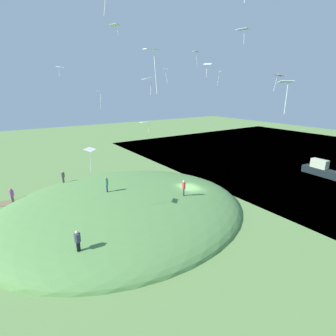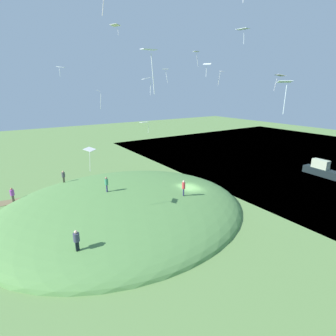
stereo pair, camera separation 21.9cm
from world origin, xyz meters
The scene contains 23 objects.
ground_plane centered at (0.00, 0.00, 0.00)m, with size 160.00×160.00×0.00m, color #608546.
lake_water centered at (-35.65, 0.00, -0.20)m, with size 59.89×80.00×0.40m, color #335E78.
grass_hill centered at (8.02, -2.37, 0.00)m, with size 28.77×25.13×4.53m, color #558545.
boat_on_lake centered at (-23.99, 4.33, 0.88)m, with size 2.17×7.11×2.71m.
person_walking_path centered at (9.45, -3.18, 3.37)m, with size 0.38×0.38×1.77m.
person_watching_kites centered at (14.93, 5.11, 2.54)m, with size 0.52×0.52×1.75m.
person_on_hilltop centered at (2.43, 1.89, 3.10)m, with size 0.46×0.46×1.81m.
person_with_child centered at (18.50, -10.67, 1.53)m, with size 0.52×0.52×1.80m.
person_near_shore centered at (12.39, -11.69, 2.38)m, with size 0.53×0.53×1.65m.
kite_1 centered at (4.61, -9.73, 20.89)m, with size 1.18×1.38×1.21m.
kite_3 centered at (-6.21, 6.30, 14.68)m, with size 1.24×1.35×1.64m.
kite_4 centered at (12.31, 12.26, 14.80)m, with size 0.72×0.54×1.94m.
kite_5 centered at (1.21, -3.63, 15.51)m, with size 0.86×0.83×1.60m.
kite_6 centered at (3.06, 13.01, 13.64)m, with size 1.00×0.98×2.05m.
kite_7 centered at (8.74, -5.58, 13.03)m, with size 0.71×0.85×2.05m.
kite_8 centered at (6.36, 1.20, 14.28)m, with size 1.00×1.26×1.61m.
kite_9 centered at (12.19, 1.09, 8.23)m, with size 1.25×1.24×2.04m.
kite_10 centered at (-1.46, 5.20, 18.57)m, with size 0.99×1.23×1.32m.
kite_11 centered at (5.36, -1.35, 9.95)m, with size 0.93×0.71×1.21m.
kite_12 centered at (-9.88, -5.83, 15.70)m, with size 0.76×0.51×2.03m.
kite_13 centered at (-4.97, -5.66, 18.05)m, with size 0.81×0.58×1.90m.
kite_14 centered at (1.67, 4.09, 15.51)m, with size 0.84×0.88×1.22m.
kite_15 centered at (11.11, -11.88, 15.93)m, with size 1.02×0.94×1.16m.
Camera 2 is at (18.37, 22.98, 13.26)m, focal length 27.17 mm.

